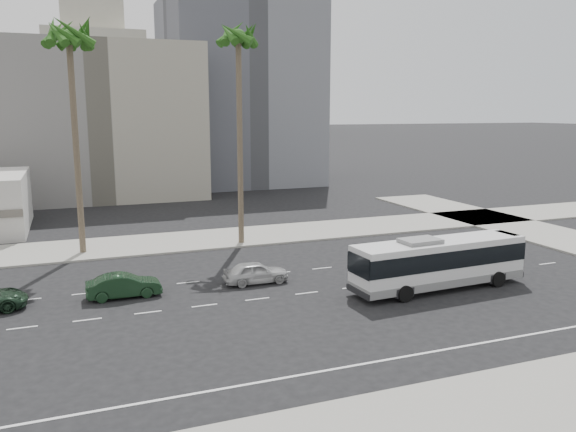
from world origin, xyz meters
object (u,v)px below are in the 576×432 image
car_a (256,272)px  palm_near (238,41)px  car_b (124,286)px  palm_mid (69,42)px  city_bus (439,261)px

car_a → palm_near: 18.07m
car_b → palm_near: palm_near is taller
palm_mid → car_b: bearing=-80.5°
city_bus → car_a: bearing=150.0°
car_a → palm_near: bearing=-10.3°
car_b → city_bus: bearing=-106.1°
palm_near → palm_mid: size_ratio=1.02×
city_bus → palm_mid: (-19.41, 16.29, 13.34)m
car_b → palm_near: 20.42m
car_a → car_b: 7.78m
city_bus → car_a: city_bus is taller
palm_near → car_b: bearing=-134.2°
car_a → palm_mid: 20.69m
city_bus → palm_mid: 28.63m
car_a → car_b: size_ratio=0.96×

